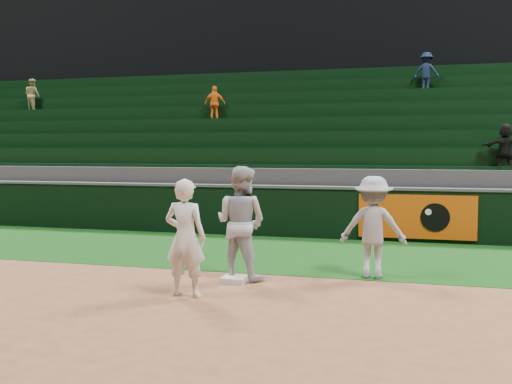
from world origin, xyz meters
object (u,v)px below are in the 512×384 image
first_base (234,279)px  first_baseman (185,238)px  base_coach (373,227)px  baserunner (241,223)px

first_base → first_baseman: (-0.42, -1.04, 0.81)m
base_coach → first_base: bearing=22.5°
first_baseman → base_coach: 3.18m
first_base → baserunner: (0.04, 0.25, 0.88)m
baserunner → base_coach: bearing=-149.3°
first_base → baserunner: bearing=81.9°
baserunner → base_coach: size_ratio=1.10×
first_base → baserunner: baserunner is taller
base_coach → baserunner: bearing=16.7°
first_base → baserunner: 0.92m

